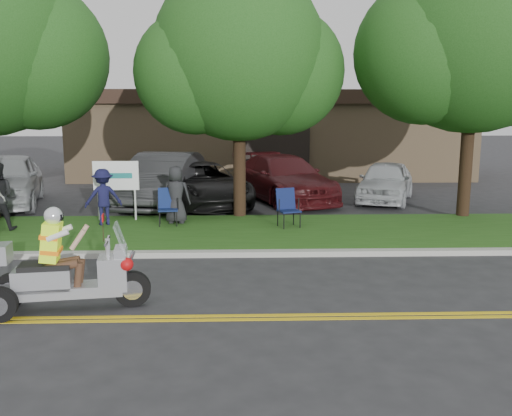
{
  "coord_description": "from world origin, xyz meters",
  "views": [
    {
      "loc": [
        0.51,
        -8.31,
        3.11
      ],
      "look_at": [
        0.82,
        2.0,
        1.25
      ],
      "focal_mm": 38.0,
      "sensor_mm": 36.0,
      "label": 1
    }
  ],
  "objects_px": {
    "parked_car_right": "(284,178)",
    "lawn_chair_b": "(287,205)",
    "parked_car_left": "(163,180)",
    "parked_car_mid": "(202,184)",
    "parked_car_far_left": "(6,180)",
    "lawn_chair_a": "(168,204)",
    "parked_car_far_right": "(385,181)",
    "trike_scooter": "(60,275)"
  },
  "relations": [
    {
      "from": "parked_car_right",
      "to": "lawn_chair_b",
      "type": "bearing_deg",
      "value": -113.63
    },
    {
      "from": "parked_car_left",
      "to": "parked_car_mid",
      "type": "bearing_deg",
      "value": 12.06
    },
    {
      "from": "parked_car_far_left",
      "to": "parked_car_left",
      "type": "relative_size",
      "value": 0.97
    },
    {
      "from": "lawn_chair_a",
      "to": "parked_car_right",
      "type": "height_order",
      "value": "parked_car_right"
    },
    {
      "from": "parked_car_left",
      "to": "lawn_chair_a",
      "type": "bearing_deg",
      "value": -70.14
    },
    {
      "from": "parked_car_far_left",
      "to": "parked_car_far_right",
      "type": "xyz_separation_m",
      "value": [
        12.74,
        0.62,
        -0.18
      ]
    },
    {
      "from": "trike_scooter",
      "to": "parked_car_far_right",
      "type": "distance_m",
      "value": 12.94
    },
    {
      "from": "parked_car_left",
      "to": "parked_car_mid",
      "type": "xyz_separation_m",
      "value": [
        1.26,
        0.04,
        -0.16
      ]
    },
    {
      "from": "lawn_chair_a",
      "to": "parked_car_mid",
      "type": "xyz_separation_m",
      "value": [
        0.67,
        3.49,
        0.06
      ]
    },
    {
      "from": "trike_scooter",
      "to": "parked_car_left",
      "type": "height_order",
      "value": "parked_car_left"
    },
    {
      "from": "parked_car_right",
      "to": "parked_car_far_right",
      "type": "distance_m",
      "value": 3.54
    },
    {
      "from": "lawn_chair_b",
      "to": "parked_car_mid",
      "type": "relative_size",
      "value": 0.2
    },
    {
      "from": "trike_scooter",
      "to": "parked_car_right",
      "type": "xyz_separation_m",
      "value": [
        4.34,
        10.49,
        0.2
      ]
    },
    {
      "from": "lawn_chair_b",
      "to": "parked_car_far_left",
      "type": "xyz_separation_m",
      "value": [
        -8.93,
        3.9,
        0.21
      ]
    },
    {
      "from": "parked_car_right",
      "to": "parked_car_far_right",
      "type": "height_order",
      "value": "parked_car_right"
    },
    {
      "from": "trike_scooter",
      "to": "parked_car_far_right",
      "type": "height_order",
      "value": "trike_scooter"
    },
    {
      "from": "lawn_chair_a",
      "to": "parked_car_mid",
      "type": "bearing_deg",
      "value": 72.34
    },
    {
      "from": "lawn_chair_a",
      "to": "lawn_chair_b",
      "type": "bearing_deg",
      "value": -12.69
    },
    {
      "from": "parked_car_right",
      "to": "parked_car_far_right",
      "type": "xyz_separation_m",
      "value": [
        3.53,
        -0.22,
        -0.09
      ]
    },
    {
      "from": "lawn_chair_a",
      "to": "trike_scooter",
      "type": "bearing_deg",
      "value": -105.2
    },
    {
      "from": "lawn_chair_b",
      "to": "parked_car_mid",
      "type": "distance_m",
      "value": 4.56
    },
    {
      "from": "lawn_chair_b",
      "to": "parked_car_far_right",
      "type": "bearing_deg",
      "value": 31.57
    },
    {
      "from": "lawn_chair_b",
      "to": "parked_car_right",
      "type": "bearing_deg",
      "value": 68.28
    },
    {
      "from": "parked_car_far_left",
      "to": "parked_car_left",
      "type": "bearing_deg",
      "value": -16.64
    },
    {
      "from": "lawn_chair_a",
      "to": "parked_car_right",
      "type": "bearing_deg",
      "value": 45.29
    },
    {
      "from": "lawn_chair_a",
      "to": "parked_car_far_right",
      "type": "xyz_separation_m",
      "value": [
        6.97,
        4.2,
        0.05
      ]
    },
    {
      "from": "trike_scooter",
      "to": "parked_car_left",
      "type": "xyz_separation_m",
      "value": [
        0.31,
        9.51,
        0.29
      ]
    },
    {
      "from": "parked_car_far_right",
      "to": "lawn_chair_a",
      "type": "bearing_deg",
      "value": -127.02
    },
    {
      "from": "lawn_chair_a",
      "to": "lawn_chair_b",
      "type": "distance_m",
      "value": 3.18
    },
    {
      "from": "lawn_chair_a",
      "to": "parked_car_left",
      "type": "relative_size",
      "value": 0.18
    },
    {
      "from": "parked_car_far_left",
      "to": "parked_car_right",
      "type": "height_order",
      "value": "parked_car_far_left"
    },
    {
      "from": "lawn_chair_b",
      "to": "parked_car_mid",
      "type": "height_order",
      "value": "parked_car_mid"
    },
    {
      "from": "trike_scooter",
      "to": "parked_car_far_right",
      "type": "xyz_separation_m",
      "value": [
        7.87,
        10.26,
        0.12
      ]
    },
    {
      "from": "trike_scooter",
      "to": "lawn_chair_b",
      "type": "xyz_separation_m",
      "value": [
        4.06,
        5.74,
        0.09
      ]
    },
    {
      "from": "parked_car_far_right",
      "to": "lawn_chair_b",
      "type": "bearing_deg",
      "value": -108.16
    },
    {
      "from": "parked_car_left",
      "to": "parked_car_right",
      "type": "bearing_deg",
      "value": 23.78
    },
    {
      "from": "parked_car_mid",
      "to": "parked_car_far_right",
      "type": "relative_size",
      "value": 1.25
    },
    {
      "from": "parked_car_far_left",
      "to": "parked_car_far_right",
      "type": "bearing_deg",
      "value": -12.44
    },
    {
      "from": "lawn_chair_a",
      "to": "parked_car_left",
      "type": "height_order",
      "value": "parked_car_left"
    },
    {
      "from": "parked_car_far_left",
      "to": "parked_car_right",
      "type": "relative_size",
      "value": 0.95
    },
    {
      "from": "parked_car_mid",
      "to": "parked_car_far_right",
      "type": "bearing_deg",
      "value": -13.95
    },
    {
      "from": "lawn_chair_b",
      "to": "parked_car_far_left",
      "type": "height_order",
      "value": "parked_car_far_left"
    }
  ]
}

